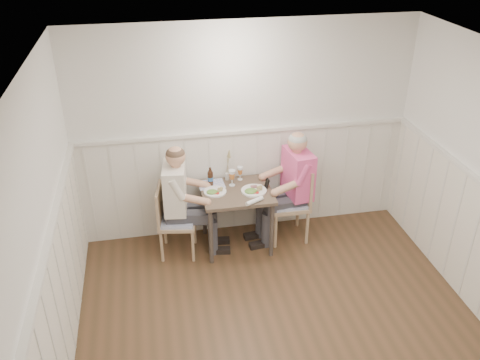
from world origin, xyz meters
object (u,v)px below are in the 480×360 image
(chair_right, at_px, (293,199))
(man_in_pink, at_px, (293,194))
(dining_table, at_px, (237,199))
(beer_bottle, at_px, (210,178))
(chair_left, at_px, (172,218))
(diner_cream, at_px, (180,208))
(grass_vase, at_px, (227,166))

(chair_right, relative_size, man_in_pink, 0.68)
(dining_table, xyz_separation_m, beer_bottle, (-0.28, 0.18, 0.22))
(dining_table, relative_size, chair_left, 0.91)
(diner_cream, bearing_deg, grass_vase, 24.16)
(man_in_pink, bearing_deg, beer_bottle, 172.67)
(dining_table, distance_m, chair_left, 0.77)
(dining_table, xyz_separation_m, chair_left, (-0.76, -0.02, -0.16))
(man_in_pink, bearing_deg, diner_cream, -178.60)
(dining_table, bearing_deg, diner_cream, 178.34)
(dining_table, distance_m, man_in_pink, 0.71)
(chair_right, xyz_separation_m, grass_vase, (-0.76, 0.24, 0.41))
(chair_right, bearing_deg, grass_vase, 162.60)
(dining_table, bearing_deg, grass_vase, 102.76)
(diner_cream, height_order, grass_vase, diner_cream)
(diner_cream, xyz_separation_m, beer_bottle, (0.38, 0.16, 0.28))
(beer_bottle, bearing_deg, chair_left, -157.68)
(man_in_pink, bearing_deg, grass_vase, 163.02)
(dining_table, xyz_separation_m, chair_right, (0.70, 0.05, -0.11))
(dining_table, xyz_separation_m, grass_vase, (-0.06, 0.29, 0.29))
(dining_table, height_order, grass_vase, grass_vase)
(grass_vase, bearing_deg, beer_bottle, -153.23)
(diner_cream, distance_m, beer_bottle, 0.50)
(dining_table, relative_size, grass_vase, 1.97)
(chair_left, xyz_separation_m, diner_cream, (0.10, 0.04, 0.10))
(dining_table, distance_m, grass_vase, 0.42)
(dining_table, xyz_separation_m, diner_cream, (-0.66, 0.02, -0.06))
(chair_left, xyz_separation_m, grass_vase, (0.69, 0.30, 0.45))
(man_in_pink, bearing_deg, chair_right, -121.80)
(beer_bottle, height_order, grass_vase, grass_vase)
(chair_right, distance_m, grass_vase, 0.90)
(chair_left, distance_m, beer_bottle, 0.64)
(chair_left, relative_size, grass_vase, 2.16)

